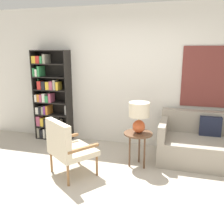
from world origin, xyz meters
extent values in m
plane|color=#B2A899|center=(0.00, 0.00, 0.00)|extent=(14.00, 14.00, 0.00)
cube|color=silver|center=(0.00, 2.03, 1.35)|extent=(6.40, 0.06, 2.70)
cube|color=brown|center=(1.59, 1.99, 1.41)|extent=(1.08, 0.02, 1.08)
cube|color=black|center=(-1.91, 1.85, 0.94)|extent=(0.02, 0.30, 1.87)
cube|color=black|center=(-1.16, 1.85, 0.94)|extent=(0.02, 0.30, 1.87)
cube|color=black|center=(-1.54, 1.85, 1.86)|extent=(0.77, 0.30, 0.02)
cube|color=black|center=(-1.54, 1.85, 0.01)|extent=(0.77, 0.30, 0.02)
cube|color=black|center=(-1.54, 2.00, 0.94)|extent=(0.77, 0.01, 1.87)
cube|color=black|center=(-1.54, 1.85, 0.27)|extent=(0.77, 0.30, 0.02)
cube|color=gray|center=(-1.87, 1.81, 0.13)|extent=(0.05, 0.19, 0.22)
cube|color=black|center=(-1.79, 1.81, 0.11)|extent=(0.07, 0.20, 0.18)
cube|color=silver|center=(-1.73, 1.81, 0.12)|extent=(0.04, 0.21, 0.20)
cube|color=black|center=(-1.54, 1.85, 0.54)|extent=(0.77, 0.30, 0.02)
cube|color=#B24C6B|center=(-1.85, 1.80, 0.39)|extent=(0.09, 0.18, 0.21)
cube|color=gold|center=(-1.76, 1.83, 0.37)|extent=(0.07, 0.24, 0.18)
cube|color=black|center=(-1.68, 1.80, 0.36)|extent=(0.05, 0.18, 0.16)
cube|color=#338C4C|center=(-1.62, 1.80, 0.36)|extent=(0.04, 0.18, 0.14)
cube|color=#7A338C|center=(-1.55, 1.84, 0.36)|extent=(0.08, 0.25, 0.15)
cube|color=silver|center=(-1.47, 1.80, 0.38)|extent=(0.05, 0.19, 0.20)
cube|color=silver|center=(-1.41, 1.83, 0.36)|extent=(0.05, 0.24, 0.15)
cube|color=black|center=(-1.54, 1.85, 0.80)|extent=(0.77, 0.30, 0.02)
cube|color=silver|center=(-1.86, 1.83, 0.62)|extent=(0.07, 0.25, 0.14)
cube|color=black|center=(-1.79, 1.80, 0.62)|extent=(0.06, 0.18, 0.14)
cube|color=gray|center=(-1.73, 1.80, 0.63)|extent=(0.05, 0.18, 0.16)
cube|color=#7A338C|center=(-1.68, 1.84, 0.64)|extent=(0.04, 0.25, 0.18)
cube|color=orange|center=(-1.63, 1.83, 0.64)|extent=(0.05, 0.23, 0.19)
cylinder|color=white|center=(-1.23, 1.85, 0.65)|extent=(0.08, 0.08, 0.19)
cube|color=black|center=(-1.54, 1.85, 1.07)|extent=(0.77, 0.30, 0.02)
cube|color=silver|center=(-1.87, 1.82, 0.89)|extent=(0.05, 0.23, 0.15)
cube|color=orange|center=(-1.81, 1.81, 0.89)|extent=(0.05, 0.21, 0.16)
cube|color=#B24C6B|center=(-1.75, 1.82, 0.89)|extent=(0.05, 0.22, 0.16)
cube|color=silver|center=(-1.68, 1.83, 0.90)|extent=(0.06, 0.24, 0.18)
cube|color=#338C4C|center=(-1.61, 1.79, 0.88)|extent=(0.07, 0.17, 0.14)
cube|color=#B24C6B|center=(-1.54, 1.81, 0.91)|extent=(0.05, 0.20, 0.19)
cube|color=black|center=(-1.54, 1.85, 1.33)|extent=(0.77, 0.30, 0.02)
cylinder|color=#194723|center=(-1.85, 1.85, 1.18)|extent=(0.06, 0.06, 0.21)
cube|color=red|center=(-1.77, 1.80, 1.16)|extent=(0.08, 0.18, 0.17)
cube|color=black|center=(-1.67, 1.81, 1.16)|extent=(0.08, 0.20, 0.17)
cube|color=gold|center=(-1.58, 1.80, 1.16)|extent=(0.08, 0.17, 0.16)
cube|color=#B24C6B|center=(-1.50, 1.84, 1.17)|extent=(0.07, 0.25, 0.18)
cube|color=gray|center=(-1.42, 1.80, 1.18)|extent=(0.05, 0.18, 0.20)
cube|color=gold|center=(-1.36, 1.81, 1.16)|extent=(0.05, 0.19, 0.17)
cube|color=black|center=(-1.54, 1.85, 1.60)|extent=(0.77, 0.30, 0.02)
cube|color=#338C4C|center=(-1.87, 1.80, 1.43)|extent=(0.04, 0.19, 0.17)
cube|color=silver|center=(-1.82, 1.81, 1.42)|extent=(0.04, 0.19, 0.15)
cube|color=#338C4C|center=(-1.76, 1.83, 1.45)|extent=(0.05, 0.24, 0.21)
cube|color=gold|center=(-1.85, 1.82, 1.68)|extent=(0.09, 0.22, 0.15)
cube|color=red|center=(-1.76, 1.82, 1.68)|extent=(0.08, 0.21, 0.15)
cube|color=#338C4C|center=(-1.68, 1.80, 1.68)|extent=(0.05, 0.18, 0.14)
cube|color=gray|center=(-1.62, 1.83, 1.70)|extent=(0.06, 0.24, 0.18)
cylinder|color=olive|center=(-0.09, 0.52, 0.17)|extent=(0.04, 0.04, 0.33)
cylinder|color=olive|center=(-0.54, 0.84, 0.17)|extent=(0.04, 0.04, 0.33)
cylinder|color=olive|center=(-0.38, 0.12, 0.17)|extent=(0.04, 0.04, 0.33)
cylinder|color=olive|center=(-0.83, 0.44, 0.17)|extent=(0.04, 0.04, 0.33)
cube|color=beige|center=(-0.46, 0.48, 0.37)|extent=(0.84, 0.83, 0.08)
cube|color=beige|center=(-0.60, 0.29, 0.65)|extent=(0.57, 0.45, 0.47)
cube|color=olive|center=(-0.22, 0.31, 0.51)|extent=(0.34, 0.45, 0.04)
cube|color=olive|center=(-0.70, 0.65, 0.51)|extent=(0.34, 0.45, 0.04)
cube|color=#9E9384|center=(1.59, 1.48, 0.21)|extent=(1.69, 0.94, 0.41)
cube|color=#9E9384|center=(1.59, 1.85, 0.61)|extent=(1.69, 0.20, 0.40)
cube|color=#9E9384|center=(0.81, 1.48, 0.55)|extent=(0.12, 0.94, 0.28)
cube|color=#1E2338|center=(1.59, 1.70, 0.58)|extent=(0.36, 0.12, 0.34)
cylinder|color=brown|center=(0.44, 1.03, 0.56)|extent=(0.47, 0.47, 0.02)
cylinder|color=brown|center=(0.44, 1.17, 0.28)|extent=(0.03, 0.03, 0.55)
cylinder|color=brown|center=(0.32, 0.96, 0.28)|extent=(0.03, 0.03, 0.55)
cylinder|color=brown|center=(0.56, 0.96, 0.28)|extent=(0.03, 0.03, 0.55)
ellipsoid|color=#C65128|center=(0.45, 1.03, 0.68)|extent=(0.20, 0.20, 0.21)
cylinder|color=tan|center=(0.45, 1.03, 0.82)|extent=(0.02, 0.02, 0.06)
cylinder|color=beige|center=(0.45, 1.03, 0.96)|extent=(0.33, 0.33, 0.23)
camera|label=1|loc=(1.09, -2.77, 1.88)|focal=40.00mm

